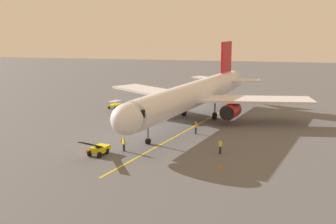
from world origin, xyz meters
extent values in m
plane|color=#565659|center=(0.00, 0.00, 0.00)|extent=(220.00, 220.00, 0.00)
cube|color=yellow|center=(-0.80, 5.21, 0.01)|extent=(10.57, 38.70, 0.01)
cylinder|color=silver|center=(-0.80, -0.79, 4.10)|extent=(12.46, 33.83, 3.80)
ellipsoid|color=silver|center=(3.90, 16.79, 4.10)|extent=(4.52, 4.80, 3.61)
cone|color=silver|center=(-5.58, -18.67, 4.10)|extent=(4.08, 3.78, 3.42)
cube|color=black|center=(3.54, 15.43, 4.65)|extent=(3.53, 2.38, 0.90)
cube|color=silver|center=(-10.00, -2.19, 3.50)|extent=(17.56, 7.25, 0.36)
cylinder|color=red|center=(-6.66, -0.26, 2.00)|extent=(3.10, 3.88, 2.30)
cylinder|color=black|center=(-6.21, 1.43, 2.00)|extent=(2.08, 0.74, 2.10)
cube|color=silver|center=(6.47, -6.59, 3.50)|extent=(16.75, 14.41, 0.36)
cylinder|color=red|center=(4.54, -3.26, 2.00)|extent=(3.10, 3.88, 2.30)
cylinder|color=black|center=(5.00, -1.57, 2.00)|extent=(2.08, 0.74, 2.10)
cube|color=red|center=(-4.81, -15.77, 7.90)|extent=(1.59, 4.73, 7.20)
cube|color=silver|center=(-7.82, -14.65, 4.70)|extent=(6.52, 2.73, 0.24)
cube|color=silver|center=(-1.64, -16.31, 4.70)|extent=(6.68, 5.50, 0.24)
cylinder|color=slate|center=(2.69, 12.25, 1.73)|extent=(0.24, 0.24, 2.77)
cylinder|color=black|center=(2.69, 12.25, 0.35)|extent=(0.62, 0.79, 0.70)
cylinder|color=slate|center=(-4.09, -3.02, 1.94)|extent=(0.24, 0.24, 2.77)
cylinder|color=black|center=(-4.09, -3.02, 0.55)|extent=(0.72, 1.18, 1.10)
cylinder|color=slate|center=(0.94, -4.36, 1.94)|extent=(0.24, 0.24, 2.77)
cylinder|color=black|center=(0.94, -4.36, 0.55)|extent=(0.72, 1.18, 1.10)
cylinder|color=#23232D|center=(4.69, 15.73, 0.44)|extent=(0.26, 0.26, 0.88)
cube|color=#D8EA19|center=(4.69, 15.73, 1.18)|extent=(0.43, 0.44, 0.60)
cube|color=silver|center=(4.69, 15.73, 1.18)|extent=(0.45, 0.46, 0.10)
sphere|color=tan|center=(4.69, 15.73, 1.60)|extent=(0.22, 0.22, 0.22)
cylinder|color=#23232D|center=(-6.37, 14.46, 0.44)|extent=(0.26, 0.26, 0.88)
cube|color=#D8EA19|center=(-6.37, 14.46, 1.18)|extent=(0.41, 0.45, 0.60)
cube|color=silver|center=(-6.37, 14.46, 1.18)|extent=(0.43, 0.47, 0.10)
sphere|color=#9E7051|center=(-6.37, 14.46, 1.60)|extent=(0.22, 0.22, 0.22)
cylinder|color=#23232D|center=(-2.41, 6.24, 0.44)|extent=(0.26, 0.26, 0.88)
cube|color=orange|center=(-2.41, 6.24, 1.18)|extent=(0.25, 0.39, 0.60)
cube|color=silver|center=(-2.41, 6.24, 1.18)|extent=(0.26, 0.41, 0.10)
sphere|color=beige|center=(-2.41, 6.24, 1.60)|extent=(0.22, 0.22, 0.22)
cube|color=yellow|center=(7.01, 17.34, 0.62)|extent=(1.93, 2.46, 0.60)
cube|color=black|center=(7.34, 18.90, 1.52)|extent=(1.66, 3.86, 1.61)
cylinder|color=black|center=(6.61, 18.60, 0.32)|extent=(0.38, 0.68, 0.64)
cylinder|color=black|center=(7.89, 18.33, 0.32)|extent=(0.38, 0.68, 0.64)
cylinder|color=black|center=(6.30, 17.13, 0.32)|extent=(0.38, 0.68, 0.64)
cylinder|color=black|center=(7.57, 16.86, 0.32)|extent=(0.38, 0.68, 0.64)
cube|color=yellow|center=(13.99, -8.46, 0.56)|extent=(2.00, 2.86, 0.24)
cube|color=silver|center=(13.99, -8.46, 1.23)|extent=(2.00, 2.86, 0.08)
cylinder|color=slate|center=(13.69, -7.14, 0.96)|extent=(0.06, 0.06, 0.55)
cylinder|color=slate|center=(14.89, -7.45, 0.96)|extent=(0.06, 0.06, 0.55)
cylinder|color=slate|center=(13.10, -9.47, 0.96)|extent=(0.06, 0.06, 0.55)
cylinder|color=slate|center=(14.30, -9.78, 0.96)|extent=(0.06, 0.06, 0.55)
cylinder|color=black|center=(13.60, -7.38, 0.22)|extent=(0.35, 0.49, 0.44)
cylinder|color=black|center=(14.86, -7.70, 0.22)|extent=(0.35, 0.49, 0.44)
cylinder|color=black|center=(13.13, -9.22, 0.22)|extent=(0.35, 0.49, 0.44)
cylinder|color=black|center=(14.39, -9.54, 0.22)|extent=(0.35, 0.49, 0.44)
cone|color=#F2590F|center=(8.79, 17.07, 0.28)|extent=(0.32, 0.32, 0.55)
cone|color=#F2590F|center=(6.25, 11.98, 0.28)|extent=(0.32, 0.32, 0.55)
cone|color=#F2590F|center=(-6.77, 19.66, 0.28)|extent=(0.32, 0.32, 0.55)
camera|label=1|loc=(-9.72, 60.14, 14.46)|focal=44.42mm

